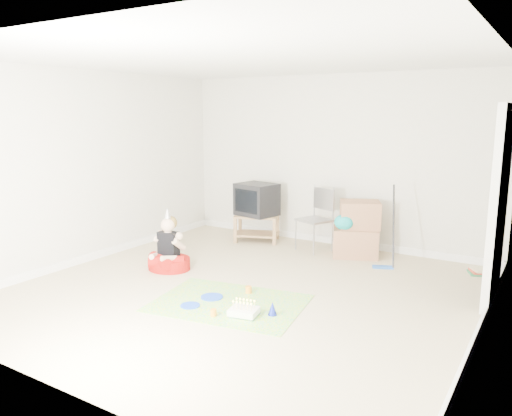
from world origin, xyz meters
The scene contains 16 objects.
ground centered at (0.00, 0.00, 0.00)m, with size 5.00×5.00×0.00m, color beige.
doorway_recess centered at (2.48, 1.20, 1.02)m, with size 0.02×0.90×2.05m, color black.
tv_stand centered at (-1.07, 1.99, 0.26)m, with size 0.79×0.65×0.43m.
crt_tv centered at (-1.07, 1.99, 0.68)m, with size 0.59×0.49×0.51m, color black.
folding_chair centered at (-0.06, 1.98, 0.47)m, with size 0.55×0.54×0.96m.
cardboard_boxes centered at (0.58, 2.03, 0.38)m, with size 0.76×0.70×0.80m.
floor_mop centered at (1.10, 1.66, 0.26)m, with size 0.29×0.34×1.09m.
book_pile centered at (2.21, 2.06, 0.04)m, with size 0.26×0.29×0.08m.
seated_woman centered at (-1.29, 0.14, 0.18)m, with size 0.62×0.62×0.83m.
party_mat centered at (0.07, -0.43, 0.00)m, with size 1.60×1.16×0.01m, color #F63383.
birthday_cake centered at (0.39, -0.63, 0.04)m, with size 0.32×0.27×0.14m.
blue_plate_near centered at (-0.18, -0.40, 0.01)m, with size 0.25×0.25×0.01m, color blue.
blue_plate_far centered at (-0.23, -0.72, 0.01)m, with size 0.21×0.21×0.01m, color blue.
orange_cup_near centered at (0.09, -0.07, 0.05)m, with size 0.07×0.07×0.08m, color orange.
orange_cup_far centered at (0.14, -0.81, 0.04)m, with size 0.06×0.06×0.07m, color orange.
blue_party_hat centered at (0.63, -0.47, 0.08)m, with size 0.10×0.10×0.14m, color #1726A5.
Camera 1 is at (3.00, -4.62, 2.04)m, focal length 35.00 mm.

